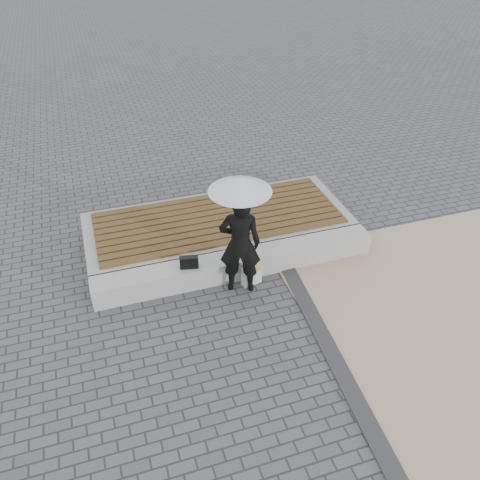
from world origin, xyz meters
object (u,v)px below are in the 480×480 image
Objects in this scene: handbag at (189,262)px; canvas_tote at (251,275)px; parasol at (240,184)px; seating_ledge at (237,264)px; woman at (240,244)px.

canvas_tote is at bearing -2.84° from handbag.
handbag is (-0.79, 0.31, -1.51)m from parasol.
handbag is at bearing -175.21° from seating_ledge.
woman is 5.22× the size of canvas_tote.
canvas_tote is (0.22, 0.05, -1.84)m from parasol.
handbag is 0.87× the size of canvas_tote.
canvas_tote is (0.14, -0.33, -0.02)m from seating_ledge.
woman is at bearing -9.75° from handbag.
seating_ledge is 16.17× the size of handbag.
seating_ledge reaches higher than canvas_tote.
handbag is 1.09m from canvas_tote.
woman reaches higher than canvas_tote.
woman is 0.78m from canvas_tote.
parasol is (-0.00, 0.00, 1.09)m from woman.
seating_ledge is 0.36m from canvas_tote.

